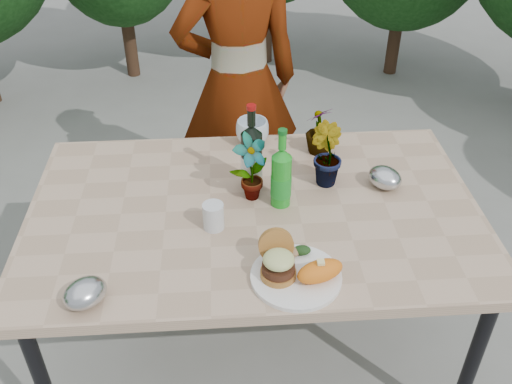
{
  "coord_description": "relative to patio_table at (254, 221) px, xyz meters",
  "views": [
    {
      "loc": [
        -0.11,
        -1.59,
        2.0
      ],
      "look_at": [
        0.0,
        -0.08,
        0.88
      ],
      "focal_mm": 40.0,
      "sensor_mm": 36.0,
      "label": 1
    }
  ],
  "objects": [
    {
      "name": "foil_packet_right",
      "position": [
        0.49,
        0.1,
        0.1
      ],
      "size": [
        0.16,
        0.17,
        0.08
      ],
      "primitive_type": "ellipsoid",
      "rotation": [
        0.0,
        0.0,
        2.2
      ],
      "color": "#B3B6BA",
      "rests_on": "patio_table"
    },
    {
      "name": "seedling_left",
      "position": [
        -0.01,
        0.06,
        0.19
      ],
      "size": [
        0.16,
        0.15,
        0.26
      ],
      "primitive_type": "imported",
      "rotation": [
        0.0,
        0.0,
        0.56
      ],
      "color": "#2A5C1F",
      "rests_on": "patio_table"
    },
    {
      "name": "sparkling_water",
      "position": [
        0.09,
        0.02,
        0.17
      ],
      "size": [
        0.07,
        0.07,
        0.3
      ],
      "rotation": [
        0.0,
        0.0,
        0.09
      ],
      "color": "#1B9520",
      "rests_on": "patio_table"
    },
    {
      "name": "foil_packet_left",
      "position": [
        -0.52,
        -0.41,
        0.1
      ],
      "size": [
        0.17,
        0.17,
        0.08
      ],
      "primitive_type": "ellipsoid",
      "rotation": [
        0.0,
        0.0,
        0.77
      ],
      "color": "#ACAFB3",
      "rests_on": "patio_table"
    },
    {
      "name": "person",
      "position": [
        -0.02,
        0.87,
        0.13
      ],
      "size": [
        0.65,
        0.49,
        1.64
      ],
      "primitive_type": "imported",
      "rotation": [
        0.0,
        0.0,
        3.31
      ],
      "color": "#A77053",
      "rests_on": "ground"
    },
    {
      "name": "plastic_cup",
      "position": [
        -0.14,
        -0.09,
        0.1
      ],
      "size": [
        0.07,
        0.07,
        0.09
      ],
      "primitive_type": "cylinder",
      "color": "silver",
      "rests_on": "patio_table"
    },
    {
      "name": "seedling_mid",
      "position": [
        0.27,
        0.15,
        0.18
      ],
      "size": [
        0.16,
        0.17,
        0.24
      ],
      "primitive_type": "imported",
      "rotation": [
        0.0,
        0.0,
        2.1
      ],
      "color": "#246021",
      "rests_on": "patio_table"
    },
    {
      "name": "patio_table",
      "position": [
        0.0,
        0.0,
        0.0
      ],
      "size": [
        1.6,
        1.0,
        0.75
      ],
      "color": "tan",
      "rests_on": "ground"
    },
    {
      "name": "sweet_potato",
      "position": [
        0.17,
        -0.38,
        0.1
      ],
      "size": [
        0.17,
        0.12,
        0.06
      ],
      "primitive_type": "ellipsoid",
      "rotation": [
        0.0,
        0.0,
        0.35
      ],
      "color": "orange",
      "rests_on": "dinner_plate"
    },
    {
      "name": "blue_bowl",
      "position": [
        0.02,
        0.44,
        0.11
      ],
      "size": [
        0.17,
        0.17,
        0.11
      ],
      "primitive_type": "imported",
      "rotation": [
        0.0,
        0.0,
        -0.28
      ],
      "color": "silver",
      "rests_on": "patio_table"
    },
    {
      "name": "seedling_right",
      "position": [
        0.28,
        0.36,
        0.16
      ],
      "size": [
        0.16,
        0.16,
        0.2
      ],
      "primitive_type": "imported",
      "rotation": [
        0.0,
        0.0,
        3.79
      ],
      "color": "#21511B",
      "rests_on": "patio_table"
    },
    {
      "name": "dinner_plate",
      "position": [
        0.1,
        -0.36,
        0.06
      ],
      "size": [
        0.28,
        0.28,
        0.01
      ],
      "primitive_type": "cylinder",
      "color": "white",
      "rests_on": "patio_table"
    },
    {
      "name": "grilled_veg",
      "position": [
        0.12,
        -0.26,
        0.09
      ],
      "size": [
        0.08,
        0.05,
        0.03
      ],
      "color": "olive",
      "rests_on": "dinner_plate"
    },
    {
      "name": "wine_bottle",
      "position": [
        -0.0,
        0.14,
        0.18
      ],
      "size": [
        0.08,
        0.08,
        0.33
      ],
      "rotation": [
        0.0,
        0.0,
        -0.29
      ],
      "color": "black",
      "rests_on": "patio_table"
    },
    {
      "name": "ground",
      "position": [
        0.0,
        0.0,
        -0.69
      ],
      "size": [
        80.0,
        80.0,
        0.0
      ],
      "primitive_type": "plane",
      "color": "slate",
      "rests_on": "ground"
    },
    {
      "name": "burger_stack",
      "position": [
        0.05,
        -0.34,
        0.12
      ],
      "size": [
        0.11,
        0.16,
        0.11
      ],
      "color": "#B7722D",
      "rests_on": "dinner_plate"
    }
  ]
}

